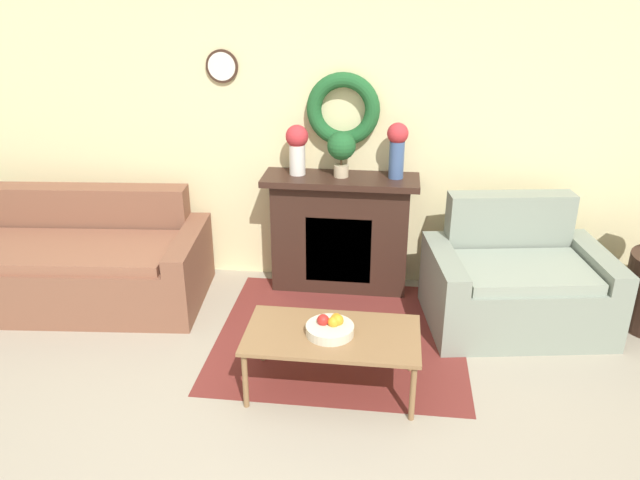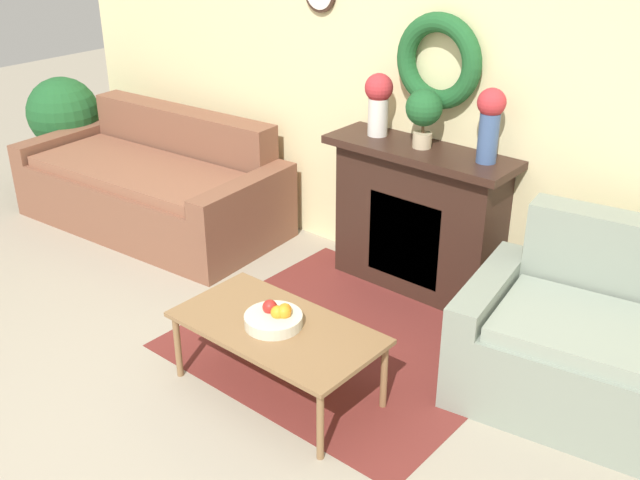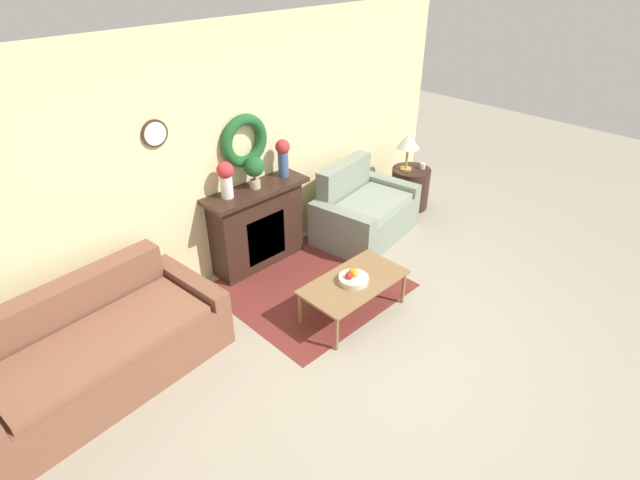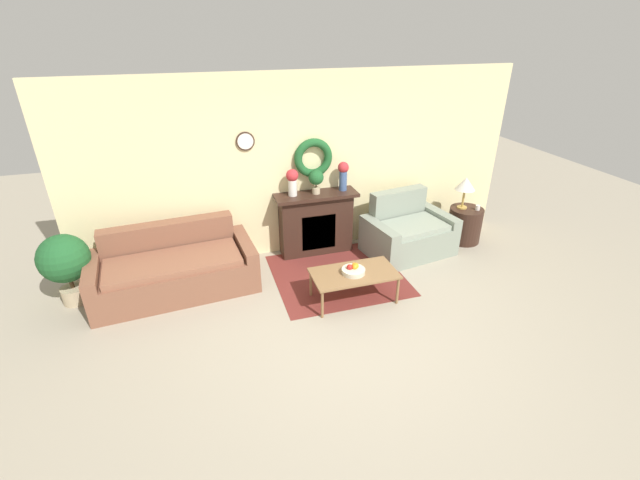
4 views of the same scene
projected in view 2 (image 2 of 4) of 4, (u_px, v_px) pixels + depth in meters
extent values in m
plane|color=#9E937F|center=(136.00, 448.00, 3.62)|extent=(16.00, 16.00, 0.00)
cube|color=maroon|center=(351.00, 339.00, 4.46)|extent=(1.80, 1.69, 0.01)
cube|color=beige|center=(426.00, 78.00, 4.68)|extent=(6.80, 0.06, 2.70)
torus|color=#1E5628|center=(438.00, 61.00, 4.48)|extent=(0.58, 0.12, 0.58)
cube|color=#331E16|center=(418.00, 222.00, 4.85)|extent=(1.11, 0.34, 0.93)
cube|color=black|center=(404.00, 240.00, 4.77)|extent=(0.53, 0.02, 0.56)
cube|color=orange|center=(403.00, 250.00, 4.80)|extent=(0.43, 0.01, 0.31)
cube|color=#331E16|center=(420.00, 152.00, 4.61)|extent=(1.25, 0.41, 0.05)
cube|color=brown|center=(141.00, 203.00, 5.76)|extent=(1.82, 0.93, 0.45)
cube|color=brown|center=(185.00, 160.00, 6.04)|extent=(1.77, 0.37, 0.85)
cube|color=brown|center=(71.00, 165.00, 6.31)|extent=(0.25, 1.01, 0.59)
cube|color=brown|center=(246.00, 220.00, 5.31)|extent=(0.25, 1.01, 0.59)
cube|color=brown|center=(138.00, 171.00, 5.65)|extent=(1.75, 0.86, 0.08)
cube|color=gray|center=(585.00, 376.00, 3.76)|extent=(1.06, 0.83, 0.45)
cube|color=gray|center=(612.00, 297.00, 3.99)|extent=(0.98, 0.34, 0.93)
cube|color=gray|center=(486.00, 324.00, 4.07)|extent=(0.31, 0.90, 0.59)
cube|color=gray|center=(594.00, 331.00, 3.64)|extent=(1.01, 0.77, 0.08)
cube|color=olive|center=(277.00, 328.00, 3.85)|extent=(1.09, 0.59, 0.03)
cylinder|color=olive|center=(178.00, 346.00, 4.06)|extent=(0.04, 0.04, 0.38)
cylinder|color=olive|center=(320.00, 426.00, 3.47)|extent=(0.04, 0.04, 0.38)
cylinder|color=olive|center=(244.00, 309.00, 4.41)|extent=(0.04, 0.04, 0.38)
cylinder|color=olive|center=(384.00, 376.00, 3.82)|extent=(0.04, 0.04, 0.38)
cylinder|color=beige|center=(273.00, 320.00, 3.83)|extent=(0.30, 0.30, 0.06)
sphere|color=#B2231E|center=(270.00, 307.00, 3.85)|extent=(0.08, 0.08, 0.08)
sphere|color=orange|center=(278.00, 312.00, 3.81)|extent=(0.07, 0.07, 0.07)
sphere|color=orange|center=(285.00, 310.00, 3.83)|extent=(0.07, 0.07, 0.07)
sphere|color=orange|center=(284.00, 312.00, 3.81)|extent=(0.08, 0.08, 0.08)
cylinder|color=silver|center=(378.00, 117.00, 4.78)|extent=(0.13, 0.13, 0.24)
sphere|color=#B72D33|center=(379.00, 88.00, 4.69)|extent=(0.18, 0.18, 0.18)
cylinder|color=#3D5684|center=(488.00, 138.00, 4.31)|extent=(0.12, 0.12, 0.29)
sphere|color=#B72D33|center=(492.00, 102.00, 4.22)|extent=(0.17, 0.17, 0.17)
cylinder|color=tan|center=(422.00, 140.00, 4.59)|extent=(0.12, 0.12, 0.09)
cylinder|color=#4C3823|center=(423.00, 128.00, 4.56)|extent=(0.02, 0.02, 0.06)
sphere|color=#1E5628|center=(424.00, 108.00, 4.50)|extent=(0.23, 0.23, 0.23)
cylinder|color=tan|center=(72.00, 171.00, 6.70)|extent=(0.31, 0.31, 0.22)
cylinder|color=#4C3823|center=(69.00, 151.00, 6.61)|extent=(0.05, 0.05, 0.17)
sphere|color=#1E5628|center=(63.00, 113.00, 6.46)|extent=(0.61, 0.61, 0.61)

